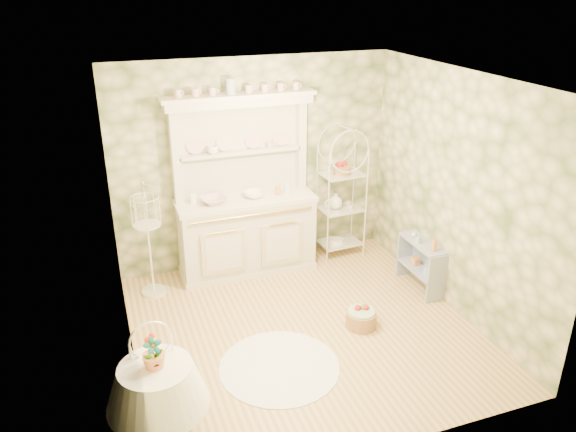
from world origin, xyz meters
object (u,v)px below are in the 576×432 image
object	(u,v)px
birdcage_stand	(149,243)
floor_basket	(361,317)
round_table	(159,399)
kitchen_dresser	(245,188)
cafe_chair	(158,396)
side_shelf	(421,266)
bakers_rack	(341,196)

from	to	relation	value
birdcage_stand	floor_basket	bearing A→B (deg)	-35.94
round_table	floor_basket	distance (m)	2.48
birdcage_stand	kitchen_dresser	bearing A→B (deg)	8.55
kitchen_dresser	round_table	distance (m)	3.06
round_table	birdcage_stand	distance (m)	2.41
round_table	kitchen_dresser	bearing A→B (deg)	60.05
birdcage_stand	cafe_chair	bearing A→B (deg)	-95.68
round_table	birdcage_stand	xyz separation A→B (m)	(0.24, 2.38, 0.29)
side_shelf	cafe_chair	world-z (taller)	cafe_chair
bakers_rack	birdcage_stand	bearing A→B (deg)	-179.39
birdcage_stand	floor_basket	distance (m)	2.61
side_shelf	floor_basket	distance (m)	1.19
kitchen_dresser	birdcage_stand	size ratio (longest dim) A/B	1.70
kitchen_dresser	side_shelf	bearing A→B (deg)	-31.70
side_shelf	cafe_chair	bearing A→B (deg)	-153.22
kitchen_dresser	floor_basket	distance (m)	2.14
cafe_chair	floor_basket	distance (m)	2.48
kitchen_dresser	side_shelf	world-z (taller)	kitchen_dresser
birdcage_stand	floor_basket	world-z (taller)	birdcage_stand
round_table	cafe_chair	world-z (taller)	cafe_chair
side_shelf	round_table	distance (m)	3.64
floor_basket	kitchen_dresser	bearing A→B (deg)	115.98
bakers_rack	birdcage_stand	size ratio (longest dim) A/B	1.25
cafe_chair	floor_basket	bearing A→B (deg)	15.38
birdcage_stand	floor_basket	xyz separation A→B (m)	(2.06, -1.50, -0.56)
kitchen_dresser	bakers_rack	size ratio (longest dim) A/B	1.36
bakers_rack	round_table	distance (m)	3.89
round_table	cafe_chair	size ratio (longest dim) A/B	0.92
round_table	bakers_rack	bearing A→B (deg)	42.89
bakers_rack	floor_basket	bearing A→B (deg)	-111.74
floor_basket	round_table	bearing A→B (deg)	-158.94
kitchen_dresser	cafe_chair	bearing A→B (deg)	-119.98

